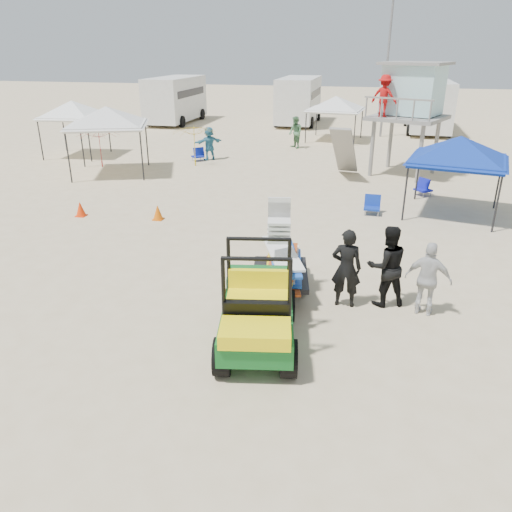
% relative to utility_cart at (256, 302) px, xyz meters
% --- Properties ---
extents(ground, '(140.00, 140.00, 0.00)m').
position_rel_utility_cart_xyz_m(ground, '(-0.81, -1.70, -0.93)').
color(ground, beige).
rests_on(ground, ground).
extents(utility_cart, '(1.76, 2.82, 1.99)m').
position_rel_utility_cart_xyz_m(utility_cart, '(0.00, 0.00, 0.00)').
color(utility_cart, '#0E5A1E').
rests_on(utility_cart, ground).
extents(surf_trailer, '(1.56, 2.41, 1.97)m').
position_rel_utility_cart_xyz_m(surf_trailer, '(0.01, 2.34, -0.12)').
color(surf_trailer, black).
rests_on(surf_trailer, ground).
extents(man_left, '(0.65, 0.43, 1.78)m').
position_rel_utility_cart_xyz_m(man_left, '(1.52, 2.04, -0.04)').
color(man_left, black).
rests_on(man_left, ground).
extents(man_mid, '(1.08, 0.96, 1.83)m').
position_rel_utility_cart_xyz_m(man_mid, '(2.37, 2.29, -0.01)').
color(man_mid, black).
rests_on(man_mid, ground).
extents(man_right, '(1.01, 0.58, 1.62)m').
position_rel_utility_cart_xyz_m(man_right, '(3.22, 2.04, -0.12)').
color(man_right, silver).
rests_on(man_right, ground).
extents(lifeguard_tower, '(3.75, 3.75, 4.61)m').
position_rel_utility_cart_xyz_m(lifeguard_tower, '(3.08, 15.16, 2.51)').
color(lifeguard_tower, gray).
rests_on(lifeguard_tower, ground).
extents(canopy_blue, '(3.40, 3.40, 3.04)m').
position_rel_utility_cart_xyz_m(canopy_blue, '(4.59, 9.45, 1.57)').
color(canopy_blue, black).
rests_on(canopy_blue, ground).
extents(canopy_white_a, '(4.06, 4.06, 3.33)m').
position_rel_utility_cart_xyz_m(canopy_white_a, '(-9.56, 12.25, 1.85)').
color(canopy_white_a, black).
rests_on(canopy_white_a, ground).
extents(canopy_white_b, '(3.00, 3.00, 3.19)m').
position_rel_utility_cart_xyz_m(canopy_white_b, '(-13.24, 15.44, 1.72)').
color(canopy_white_b, black).
rests_on(canopy_white_b, ground).
extents(canopy_white_c, '(3.32, 3.32, 3.00)m').
position_rel_utility_cart_xyz_m(canopy_white_c, '(-0.59, 23.27, 1.53)').
color(canopy_white_c, black).
rests_on(canopy_white_c, ground).
extents(umbrella_a, '(2.48, 2.51, 1.80)m').
position_rel_utility_cart_xyz_m(umbrella_a, '(-10.71, 13.30, -0.03)').
color(umbrella_a, red).
rests_on(umbrella_a, ground).
extents(umbrella_b, '(2.78, 2.80, 1.91)m').
position_rel_utility_cart_xyz_m(umbrella_b, '(-6.42, 14.55, 0.03)').
color(umbrella_b, gold).
rests_on(umbrella_b, ground).
extents(cone_near, '(0.34, 0.34, 0.50)m').
position_rel_utility_cart_xyz_m(cone_near, '(-4.89, 6.60, -0.68)').
color(cone_near, '#E65F07').
rests_on(cone_near, ground).
extents(cone_far, '(0.34, 0.34, 0.50)m').
position_rel_utility_cart_xyz_m(cone_far, '(-7.58, 6.35, -0.68)').
color(cone_far, '#FF3508').
rests_on(cone_far, ground).
extents(beach_chair_a, '(0.74, 0.85, 0.64)m').
position_rel_utility_cart_xyz_m(beach_chair_a, '(-6.69, 15.76, -0.62)').
color(beach_chair_a, '#0D1E96').
rests_on(beach_chair_a, ground).
extents(beach_chair_b, '(0.55, 0.59, 0.64)m').
position_rel_utility_cart_xyz_m(beach_chair_b, '(1.99, 8.90, -0.62)').
color(beach_chair_b, '#0E2C9A').
rests_on(beach_chair_b, ground).
extents(beach_chair_c, '(0.73, 0.87, 0.64)m').
position_rel_utility_cart_xyz_m(beach_chair_c, '(3.85, 11.76, -0.62)').
color(beach_chair_c, '#0F16A5').
rests_on(beach_chair_c, ground).
extents(rv_far_left, '(2.64, 6.80, 3.25)m').
position_rel_utility_cart_xyz_m(rv_far_left, '(-12.81, 28.29, 0.87)').
color(rv_far_left, silver).
rests_on(rv_far_left, ground).
extents(rv_mid_left, '(2.65, 6.50, 3.25)m').
position_rel_utility_cart_xyz_m(rv_mid_left, '(-3.81, 29.79, 0.87)').
color(rv_mid_left, silver).
rests_on(rv_mid_left, ground).
extents(rv_mid_right, '(2.64, 7.00, 3.25)m').
position_rel_utility_cart_xyz_m(rv_mid_right, '(5.19, 28.29, 0.87)').
color(rv_mid_right, silver).
rests_on(rv_mid_right, ground).
extents(light_pole_left, '(0.14, 0.14, 8.00)m').
position_rel_utility_cart_xyz_m(light_pole_left, '(2.19, 25.30, 3.07)').
color(light_pole_left, slate).
rests_on(light_pole_left, ground).
extents(distant_beachgoers, '(17.32, 9.83, 1.74)m').
position_rel_utility_cart_xyz_m(distant_beachgoers, '(-2.56, 18.82, -0.09)').
color(distant_beachgoers, '#4B7D53').
rests_on(distant_beachgoers, ground).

